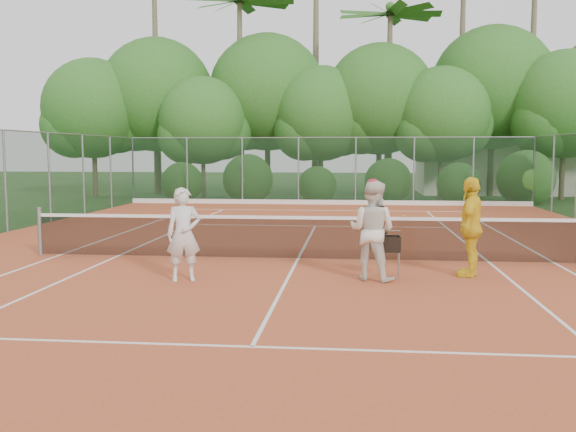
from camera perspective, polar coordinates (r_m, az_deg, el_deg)
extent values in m
plane|color=#204217|center=(14.16, 0.88, -3.95)|extent=(120.00, 120.00, 0.00)
cube|color=#B44E29|center=(14.15, 0.88, -3.91)|extent=(18.00, 36.00, 0.02)
cube|color=beige|center=(38.70, 17.53, 4.16)|extent=(8.00, 5.00, 3.00)
cylinder|color=gray|center=(15.74, -21.19, -1.27)|extent=(0.10, 0.10, 1.10)
cube|color=black|center=(14.08, 0.88, -2.03)|extent=(11.87, 0.03, 0.86)
cube|color=white|center=(14.03, 0.88, -0.15)|extent=(11.87, 0.04, 0.07)
imported|color=silver|center=(11.89, -9.26, -1.62)|extent=(0.73, 0.60, 1.71)
imported|color=silver|center=(11.89, 7.50, -1.29)|extent=(1.09, 0.99, 1.84)
ellipsoid|color=#B01728|center=(11.82, 7.55, 2.95)|extent=(0.22, 0.22, 0.14)
imported|color=yellow|center=(12.62, 15.95, -0.93)|extent=(0.81, 1.20, 1.89)
cylinder|color=gray|center=(12.08, 8.40, -4.40)|extent=(0.02, 0.02, 0.50)
cylinder|color=gray|center=(12.40, 9.76, -4.16)|extent=(0.02, 0.02, 0.50)
cube|color=black|center=(12.18, 9.12, -2.45)|extent=(0.34, 0.34, 0.29)
sphere|color=yellow|center=(24.39, -6.72, 0.22)|extent=(0.07, 0.07, 0.07)
sphere|color=yellow|center=(23.83, 10.24, 0.03)|extent=(0.07, 0.07, 0.07)
sphere|color=yellow|center=(25.79, 7.10, 0.51)|extent=(0.07, 0.07, 0.07)
cube|color=white|center=(25.92, 3.17, 0.50)|extent=(11.03, 0.06, 0.01)
cube|color=white|center=(15.61, -19.65, -3.29)|extent=(0.06, 23.77, 0.01)
cube|color=white|center=(14.73, 22.70, -3.93)|extent=(0.06, 23.77, 0.01)
cube|color=white|center=(15.07, -14.92, -3.47)|extent=(0.06, 23.77, 0.01)
cube|color=white|center=(14.40, 17.44, -3.96)|extent=(0.06, 23.77, 0.01)
cube|color=white|center=(20.47, 2.44, -0.89)|extent=(8.23, 0.06, 0.01)
cube|color=white|center=(7.96, -3.23, -11.52)|extent=(8.23, 0.06, 0.01)
cube|color=white|center=(14.15, 0.88, -3.86)|extent=(0.06, 12.80, 0.01)
cube|color=#19381E|center=(28.94, 3.48, 4.02)|extent=(18.00, 0.02, 3.00)
cylinder|color=gray|center=(30.67, -13.62, 3.96)|extent=(0.07, 0.07, 3.00)
cylinder|color=gray|center=(29.94, 20.99, 3.71)|extent=(0.07, 0.07, 3.00)
cylinder|color=gray|center=(30.67, -13.62, 3.96)|extent=(0.07, 0.07, 3.00)
cylinder|color=gray|center=(29.94, 20.99, 3.71)|extent=(0.07, 0.07, 3.00)
cylinder|color=brown|center=(35.65, -16.81, 4.68)|extent=(0.26, 0.26, 3.75)
sphere|color=#2C5E1F|center=(35.72, -16.94, 9.13)|extent=(5.25, 5.25, 5.25)
cylinder|color=brown|center=(36.03, -11.47, 5.33)|extent=(0.30, 0.30, 4.40)
sphere|color=#2C5E1F|center=(36.16, -11.58, 10.50)|extent=(6.16, 6.16, 6.16)
cylinder|color=brown|center=(33.32, -7.53, 4.34)|extent=(0.22, 0.22, 3.20)
sphere|color=#2C5E1F|center=(33.34, -7.59, 8.41)|extent=(4.48, 4.48, 4.48)
cylinder|color=brown|center=(35.22, -1.82, 5.52)|extent=(0.31, 0.31, 4.50)
sphere|color=#2C5E1F|center=(35.36, -1.84, 10.92)|extent=(6.30, 6.30, 6.30)
cylinder|color=brown|center=(33.45, 2.95, 4.64)|extent=(0.24, 0.24, 3.50)
sphere|color=#2C5E1F|center=(33.50, 2.97, 9.08)|extent=(4.90, 4.90, 4.90)
cylinder|color=brown|center=(33.93, 8.08, 5.12)|extent=(0.28, 0.28, 4.10)
sphere|color=#2C5E1F|center=(34.03, 8.15, 10.23)|extent=(5.74, 5.74, 5.74)
cylinder|color=brown|center=(32.99, 13.38, 4.39)|extent=(0.23, 0.23, 3.40)
sphere|color=#2C5E1F|center=(33.03, 13.48, 8.76)|extent=(4.76, 4.76, 4.76)
cylinder|color=brown|center=(36.14, 17.59, 5.38)|extent=(0.32, 0.32, 4.65)
sphere|color=#2C5E1F|center=(36.30, 17.75, 10.81)|extent=(6.51, 6.51, 6.51)
cylinder|color=brown|center=(34.67, 23.21, 4.48)|extent=(0.26, 0.26, 3.80)
sphere|color=#2C5E1F|center=(34.74, 23.40, 9.11)|extent=(5.32, 5.32, 5.32)
cone|color=brown|center=(37.84, -11.65, 11.87)|extent=(0.44, 0.44, 13.00)
cone|color=brown|center=(35.59, -4.28, 10.74)|extent=(0.44, 0.44, 11.00)
cone|color=brown|center=(37.32, 2.49, 13.61)|extent=(0.44, 0.44, 15.00)
cone|color=brown|center=(34.55, 8.96, 10.01)|extent=(0.44, 0.44, 10.00)
sphere|color=#2C5E1F|center=(35.25, 9.09, 17.90)|extent=(0.50, 0.50, 0.50)
cone|color=brown|center=(37.04, 15.13, 11.14)|extent=(0.44, 0.44, 12.00)
cone|color=brown|center=(38.94, 20.88, 12.18)|extent=(0.44, 0.44, 14.00)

